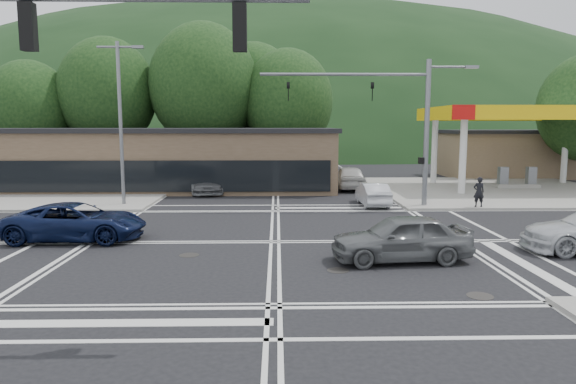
{
  "coord_description": "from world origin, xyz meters",
  "views": [
    {
      "loc": [
        0.09,
        -19.58,
        4.53
      ],
      "look_at": [
        0.6,
        4.31,
        1.4
      ],
      "focal_mm": 32.0,
      "sensor_mm": 36.0,
      "label": 1
    }
  ],
  "objects_px": {
    "car_queue_a": "(373,194)",
    "pedestrian": "(479,192)",
    "car_northbound": "(207,182)",
    "car_blue_west": "(76,222)",
    "car_grey_center": "(401,238)",
    "car_queue_b": "(349,177)"
  },
  "relations": [
    {
      "from": "car_queue_a",
      "to": "car_northbound",
      "type": "distance_m",
      "value": 11.63
    },
    {
      "from": "car_northbound",
      "to": "pedestrian",
      "type": "bearing_deg",
      "value": -33.34
    },
    {
      "from": "car_grey_center",
      "to": "car_queue_a",
      "type": "relative_size",
      "value": 1.18
    },
    {
      "from": "car_queue_a",
      "to": "car_queue_b",
      "type": "bearing_deg",
      "value": -88.91
    },
    {
      "from": "car_northbound",
      "to": "car_blue_west",
      "type": "bearing_deg",
      "value": -111.15
    },
    {
      "from": "car_grey_center",
      "to": "pedestrian",
      "type": "xyz_separation_m",
      "value": [
        6.72,
        10.41,
        0.17
      ]
    },
    {
      "from": "car_queue_b",
      "to": "car_northbound",
      "type": "bearing_deg",
      "value": 11.14
    },
    {
      "from": "car_grey_center",
      "to": "car_northbound",
      "type": "distance_m",
      "value": 19.74
    },
    {
      "from": "car_blue_west",
      "to": "car_queue_b",
      "type": "relative_size",
      "value": 1.08
    },
    {
      "from": "car_blue_west",
      "to": "car_grey_center",
      "type": "height_order",
      "value": "car_grey_center"
    },
    {
      "from": "car_queue_a",
      "to": "car_queue_b",
      "type": "xyz_separation_m",
      "value": [
        -0.29,
        7.47,
        0.19
      ]
    },
    {
      "from": "car_queue_a",
      "to": "pedestrian",
      "type": "relative_size",
      "value": 2.44
    },
    {
      "from": "car_queue_b",
      "to": "car_queue_a",
      "type": "bearing_deg",
      "value": 93.41
    },
    {
      "from": "car_blue_west",
      "to": "car_queue_b",
      "type": "height_order",
      "value": "car_queue_b"
    },
    {
      "from": "car_queue_a",
      "to": "car_queue_b",
      "type": "distance_m",
      "value": 7.48
    },
    {
      "from": "car_queue_b",
      "to": "car_northbound",
      "type": "relative_size",
      "value": 0.97
    },
    {
      "from": "car_queue_a",
      "to": "pedestrian",
      "type": "height_order",
      "value": "pedestrian"
    },
    {
      "from": "car_grey_center",
      "to": "car_queue_b",
      "type": "distance_m",
      "value": 19.41
    },
    {
      "from": "car_blue_west",
      "to": "car_queue_a",
      "type": "distance_m",
      "value": 15.82
    },
    {
      "from": "car_queue_a",
      "to": "pedestrian",
      "type": "xyz_separation_m",
      "value": [
        5.44,
        -1.5,
        0.31
      ]
    },
    {
      "from": "car_queue_a",
      "to": "car_queue_b",
      "type": "relative_size",
      "value": 0.8
    },
    {
      "from": "car_queue_a",
      "to": "car_northbound",
      "type": "xyz_separation_m",
      "value": [
        -10.11,
        5.75,
        0.08
      ]
    }
  ]
}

